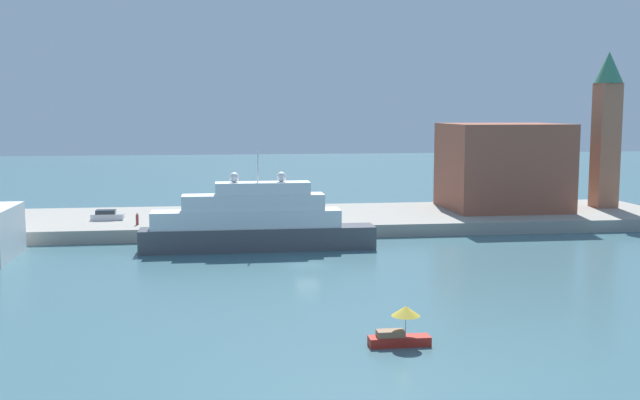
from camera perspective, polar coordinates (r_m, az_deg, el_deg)
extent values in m
plane|color=#3D6670|center=(80.23, -0.96, -4.92)|extent=(400.00, 400.00, 0.00)
cube|color=gray|center=(106.84, -2.66, -1.53)|extent=(110.00, 22.58, 1.65)
cube|color=#4C4C51|center=(89.03, -4.64, -2.90)|extent=(27.30, 3.87, 2.67)
cube|color=white|center=(88.60, -5.53, -1.42)|extent=(21.84, 3.56, 2.02)
cube|color=white|center=(88.38, -5.02, -0.16)|extent=(16.38, 3.25, 1.85)
cube|color=white|center=(88.25, -4.32, 0.90)|extent=(10.92, 2.94, 1.41)
cylinder|color=silver|center=(88.00, -4.69, 2.49)|extent=(0.16, 0.16, 3.54)
sphere|color=white|center=(88.28, -2.91, 1.75)|extent=(1.17, 1.17, 1.17)
sphere|color=white|center=(88.00, -6.46, 1.70)|extent=(1.17, 1.17, 1.17)
cube|color=#B22319|center=(53.94, 5.97, -10.47)|extent=(4.30, 1.24, 0.66)
cube|color=#8C6647|center=(53.64, 5.30, -9.94)|extent=(1.89, 0.99, 0.45)
cylinder|color=#B2B2B2|center=(53.74, 6.44, -9.37)|extent=(0.06, 0.06, 1.45)
cone|color=gold|center=(53.45, 6.45, -8.27)|extent=(1.99, 1.99, 0.70)
cube|color=#93513D|center=(115.53, 13.53, 2.47)|extent=(16.61, 14.82, 12.60)
cube|color=#9E664C|center=(121.69, 20.63, 3.83)|extent=(3.24, 3.24, 18.53)
cone|color=#387A5B|center=(121.72, 20.86, 9.28)|extent=(4.21, 4.21, 4.63)
cube|color=silver|center=(105.35, -15.64, -1.22)|extent=(4.24, 1.77, 0.80)
cube|color=#262D33|center=(105.29, -15.77, -0.86)|extent=(2.55, 1.60, 0.54)
cylinder|color=maroon|center=(99.71, -13.55, -1.45)|extent=(0.36, 0.36, 1.32)
sphere|color=tan|center=(99.60, -13.56, -1.01)|extent=(0.24, 0.24, 0.24)
cylinder|color=black|center=(97.80, 0.64, -1.60)|extent=(0.52, 0.52, 0.72)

